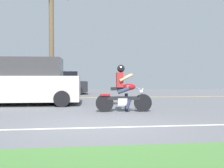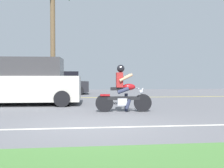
# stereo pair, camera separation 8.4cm
# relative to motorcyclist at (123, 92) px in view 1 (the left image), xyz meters

# --- Properties ---
(ground) EXTENTS (56.00, 30.00, 0.04)m
(ground) POSITION_rel_motorcyclist_xyz_m (-1.11, 0.53, -0.69)
(ground) COLOR slate
(lane_line_near) EXTENTS (50.40, 0.12, 0.01)m
(lane_line_near) POSITION_rel_motorcyclist_xyz_m (-1.11, -2.75, -0.67)
(lane_line_near) COLOR silver
(lane_line_near) RESTS_ON ground
(lane_line_far) EXTENTS (50.40, 0.12, 0.01)m
(lane_line_far) POSITION_rel_motorcyclist_xyz_m (-1.11, 6.24, -0.67)
(lane_line_far) COLOR yellow
(lane_line_far) RESTS_ON ground
(motorcyclist) EXTENTS (1.91, 0.62, 1.59)m
(motorcyclist) POSITION_rel_motorcyclist_xyz_m (0.00, 0.00, 0.00)
(motorcyclist) COLOR black
(motorcyclist) RESTS_ON ground
(suv_nearby) EXTENTS (5.04, 2.33, 1.98)m
(suv_nearby) POSITION_rel_motorcyclist_xyz_m (-3.88, 2.78, 0.29)
(suv_nearby) COLOR beige
(suv_nearby) RESTS_ON ground
(parked_car_1) EXTENTS (4.47, 2.17, 1.52)m
(parked_car_1) POSITION_rel_motorcyclist_xyz_m (-3.03, 9.35, 0.04)
(parked_car_1) COLOR #232328
(parked_car_1) RESTS_ON ground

